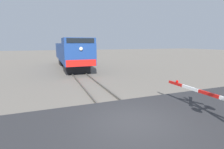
# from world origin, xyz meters

# --- Properties ---
(ground_plane) EXTENTS (160.00, 160.00, 0.00)m
(ground_plane) POSITION_xyz_m (0.00, 0.00, 0.00)
(ground_plane) COLOR slate
(rail_track_left) EXTENTS (0.08, 80.00, 0.15)m
(rail_track_left) POSITION_xyz_m (-0.72, 0.00, 0.07)
(rail_track_left) COLOR #59544C
(rail_track_left) RESTS_ON ground_plane
(rail_track_right) EXTENTS (0.08, 80.00, 0.15)m
(rail_track_right) POSITION_xyz_m (0.72, 0.00, 0.07)
(rail_track_right) COLOR #59544C
(rail_track_right) RESTS_ON ground_plane
(road_surface) EXTENTS (36.00, 5.27, 0.16)m
(road_surface) POSITION_xyz_m (0.00, 0.00, 0.08)
(road_surface) COLOR #2D2D30
(road_surface) RESTS_ON ground_plane
(locomotive) EXTENTS (3.08, 14.60, 3.82)m
(locomotive) POSITION_xyz_m (0.00, 17.51, 1.98)
(locomotive) COLOR black
(locomotive) RESTS_ON ground_plane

